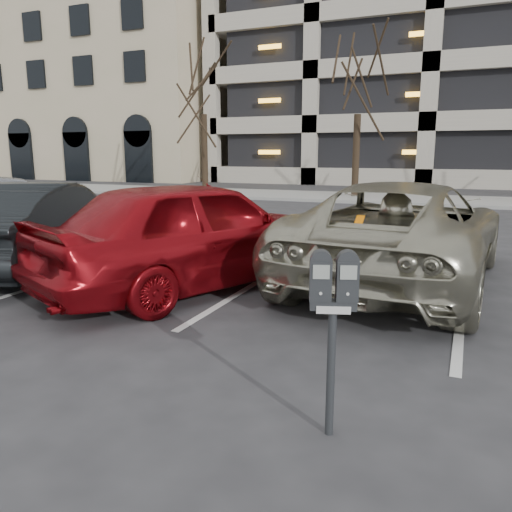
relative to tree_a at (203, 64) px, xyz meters
name	(u,v)px	position (x,y,z in m)	size (l,w,h in m)	color
ground	(309,342)	(10.00, -16.00, -5.75)	(140.00, 140.00, 0.00)	#28282B
sidewalk	(431,200)	(10.00, 0.00, -5.69)	(80.00, 4.00, 0.12)	gray
stall_lines	(266,277)	(8.60, -13.70, -5.74)	(16.90, 5.20, 0.00)	silver
office_building	(94,83)	(-18.00, 13.92, 1.74)	(26.00, 16.20, 15.00)	tan
tree_a	(203,64)	(0.00, 0.00, 0.00)	(3.50, 3.50, 7.96)	black
tree_b	(360,60)	(7.00, 0.00, -0.32)	(3.31, 3.31, 7.52)	black
parking_meter	(333,299)	(10.63, -17.56, -4.79)	(0.34, 0.22, 1.25)	black
suv_silver	(402,232)	(10.51, -13.10, -5.01)	(2.87, 5.51, 1.49)	#A9A690
car_red	(196,233)	(7.89, -14.56, -4.97)	(1.84, 4.59, 1.56)	maroon
car_dark	(39,225)	(4.90, -14.52, -5.04)	(1.50, 4.30, 1.42)	black
car_silver	(8,206)	(1.73, -12.40, -5.07)	(1.91, 4.70, 1.36)	#A1A4A9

